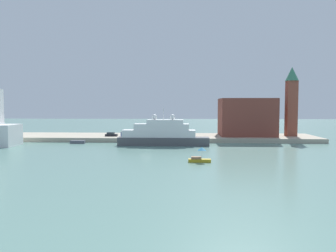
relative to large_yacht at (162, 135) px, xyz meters
name	(u,v)px	position (x,y,z in m)	size (l,w,h in m)	color
ground	(146,149)	(-3.65, -9.47, -3.11)	(400.00, 400.00, 0.00)	slate
quay_dock	(155,137)	(-3.65, 16.83, -2.41)	(110.00, 20.60, 1.41)	#ADA38E
large_yacht	(162,135)	(0.00, 0.00, 0.00)	(26.95, 4.72, 11.23)	#4C4C51
small_motorboat	(200,157)	(9.94, -28.86, -2.00)	(4.69, 1.85, 3.14)	#B7991E
work_barge	(78,142)	(-26.62, 3.47, -2.65)	(4.53, 1.48, 0.93)	#595966
harbor_building	(246,117)	(28.10, 17.98, 4.72)	(18.33, 15.03, 12.85)	brown
bell_tower	(291,98)	(42.92, 16.80, 11.11)	(4.44, 4.44, 23.37)	brown
parked_car	(111,134)	(-18.18, 13.02, -1.13)	(4.08, 1.78, 1.34)	black
person_figure	(121,134)	(-14.59, 12.07, -0.93)	(0.36, 0.36, 1.68)	#334C8C
mooring_bollard	(142,137)	(-7.08, 7.55, -1.33)	(0.47, 0.47, 0.76)	black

